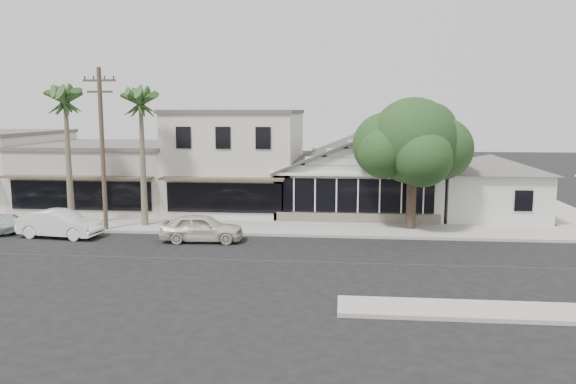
# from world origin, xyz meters

# --- Properties ---
(ground) EXTENTS (140.00, 140.00, 0.00)m
(ground) POSITION_xyz_m (0.00, 0.00, 0.00)
(ground) COLOR black
(ground) RESTS_ON ground
(sidewalk_north) EXTENTS (90.00, 3.50, 0.15)m
(sidewalk_north) POSITION_xyz_m (-8.00, 6.75, 0.07)
(sidewalk_north) COLOR #9E9991
(sidewalk_north) RESTS_ON ground
(corner_shop) EXTENTS (10.40, 8.60, 5.10)m
(corner_shop) POSITION_xyz_m (5.00, 12.47, 2.62)
(corner_shop) COLOR silver
(corner_shop) RESTS_ON ground
(side_cottage) EXTENTS (6.00, 6.00, 3.00)m
(side_cottage) POSITION_xyz_m (13.20, 11.50, 1.50)
(side_cottage) COLOR silver
(side_cottage) RESTS_ON ground
(row_building_near) EXTENTS (8.00, 10.00, 6.50)m
(row_building_near) POSITION_xyz_m (-3.00, 13.50, 3.25)
(row_building_near) COLOR silver
(row_building_near) RESTS_ON ground
(row_building_midnear) EXTENTS (10.00, 10.00, 4.20)m
(row_building_midnear) POSITION_xyz_m (-12.00, 13.50, 2.10)
(row_building_midnear) COLOR #B2ACA0
(row_building_midnear) RESTS_ON ground
(utility_pole) EXTENTS (1.80, 0.24, 9.00)m
(utility_pole) POSITION_xyz_m (-9.00, 5.20, 4.79)
(utility_pole) COLOR brown
(utility_pole) RESTS_ON ground
(car_0) EXTENTS (4.33, 1.94, 1.44)m
(car_0) POSITION_xyz_m (-3.08, 3.43, 0.72)
(car_0) COLOR beige
(car_0) RESTS_ON ground
(car_1) EXTENTS (4.57, 2.06, 1.46)m
(car_1) POSITION_xyz_m (-10.86, 3.62, 0.73)
(car_1) COLOR white
(car_1) RESTS_ON ground
(shade_tree) EXTENTS (6.70, 6.06, 7.43)m
(shade_tree) POSITION_xyz_m (7.86, 7.34, 4.89)
(shade_tree) COLOR #4C3A2E
(shade_tree) RESTS_ON ground
(palm_east) EXTENTS (3.19, 3.19, 8.41)m
(palm_east) POSITION_xyz_m (-7.25, 6.55, 7.19)
(palm_east) COLOR #726651
(palm_east) RESTS_ON ground
(palm_mid) EXTENTS (3.52, 3.52, 8.52)m
(palm_mid) POSITION_xyz_m (-11.27, 5.77, 7.29)
(palm_mid) COLOR #726651
(palm_mid) RESTS_ON ground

